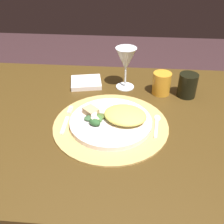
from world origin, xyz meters
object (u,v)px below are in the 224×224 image
object	(u,v)px
fork	(66,120)
napkin	(86,82)
dinner_plate	(111,122)
wine_glass	(126,60)
spoon	(157,122)
dining_table	(100,154)
amber_tumbler	(162,83)
dark_tumbler	(187,85)

from	to	relation	value
fork	napkin	bearing A→B (deg)	85.32
dinner_plate	wine_glass	xyz separation A→B (m)	(0.04, 0.27, 0.10)
spoon	wine_glass	world-z (taller)	wine_glass
spoon	napkin	distance (m)	0.38
dinner_plate	napkin	xyz separation A→B (m)	(-0.13, 0.28, -0.01)
dining_table	fork	world-z (taller)	fork
dining_table	amber_tumbler	xyz separation A→B (m)	(0.23, 0.18, 0.22)
dining_table	napkin	bearing A→B (deg)	109.37
amber_tumbler	dark_tumbler	xyz separation A→B (m)	(0.10, -0.01, 0.00)
fork	wine_glass	distance (m)	0.34
fork	napkin	size ratio (longest dim) A/B	1.29
spoon	amber_tumbler	xyz separation A→B (m)	(0.03, 0.21, 0.04)
dinner_plate	fork	distance (m)	0.15
dinner_plate	amber_tumbler	distance (m)	0.29
dining_table	amber_tumbler	size ratio (longest dim) A/B	13.96
dinner_plate	fork	bearing A→B (deg)	178.84
fork	dining_table	bearing A→B (deg)	22.00
wine_glass	dark_tumbler	world-z (taller)	wine_glass
dining_table	wine_glass	xyz separation A→B (m)	(0.08, 0.22, 0.30)
amber_tumbler	napkin	bearing A→B (deg)	171.48
fork	dark_tumbler	world-z (taller)	dark_tumbler
fork	dark_tumbler	distance (m)	0.48
dinner_plate	dark_tumbler	world-z (taller)	dark_tumbler
napkin	fork	bearing A→B (deg)	-94.68
dining_table	spoon	bearing A→B (deg)	-6.38
dining_table	wine_glass	world-z (taller)	wine_glass
wine_glass	dark_tumbler	bearing A→B (deg)	-11.16
napkin	amber_tumbler	size ratio (longest dim) A/B	1.41
amber_tumbler	dinner_plate	bearing A→B (deg)	-128.30
spoon	napkin	bearing A→B (deg)	138.23
wine_glass	dinner_plate	bearing A→B (deg)	-97.75
spoon	wine_glass	xyz separation A→B (m)	(-0.12, 0.24, 0.11)
dinner_plate	napkin	world-z (taller)	dinner_plate
dinner_plate	napkin	distance (m)	0.30
dining_table	dinner_plate	xyz separation A→B (m)	(0.05, -0.04, 0.19)
dinner_plate	amber_tumbler	world-z (taller)	amber_tumbler
dining_table	napkin	xyz separation A→B (m)	(-0.08, 0.23, 0.19)
fork	dark_tumbler	bearing A→B (deg)	26.53
dining_table	napkin	size ratio (longest dim) A/B	9.91
napkin	dinner_plate	bearing A→B (deg)	-64.83
amber_tumbler	fork	bearing A→B (deg)	-145.81
spoon	napkin	world-z (taller)	napkin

